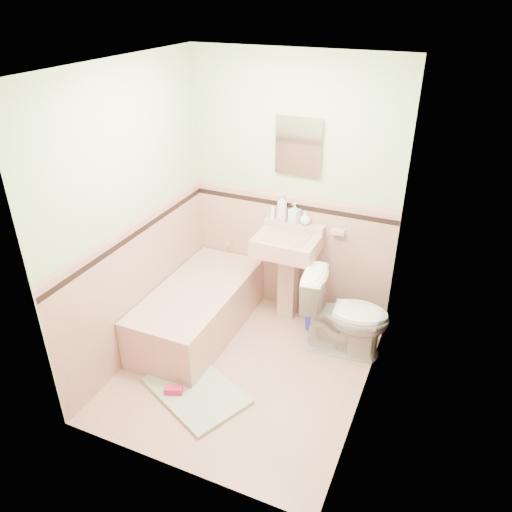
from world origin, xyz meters
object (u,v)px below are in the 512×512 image
at_px(toilet, 345,314).
at_px(soap_bottle_mid, 295,213).
at_px(bathtub, 198,311).
at_px(shoe, 174,390).
at_px(medicine_cabinet, 299,146).
at_px(bucket, 316,318).
at_px(sink, 286,279).
at_px(soap_bottle_right, 305,218).
at_px(soap_bottle_left, 282,207).

bearing_deg(toilet, soap_bottle_mid, 50.52).
relative_size(bathtub, toilet, 1.92).
distance_m(bathtub, shoe, 0.90).
height_order(medicine_cabinet, bucket, medicine_cabinet).
relative_size(sink, soap_bottle_right, 7.04).
xyz_separation_m(soap_bottle_left, shoe, (-0.31, -1.56, -1.05)).
bearing_deg(soap_bottle_left, toilet, -28.97).
bearing_deg(bathtub, sink, 37.93).
bearing_deg(soap_bottle_mid, medicine_cabinet, 87.19).
bearing_deg(soap_bottle_right, medicine_cabinet, 164.12).
bearing_deg(medicine_cabinet, sink, -90.00).
bearing_deg(bucket, medicine_cabinet, 142.33).
height_order(soap_bottle_left, shoe, soap_bottle_left).
bearing_deg(bucket, toilet, -32.59).
bearing_deg(sink, shoe, -107.79).
relative_size(soap_bottle_right, bucket, 0.53).
distance_m(medicine_cabinet, bucket, 1.64).
bearing_deg(shoe, bucket, 38.00).
distance_m(soap_bottle_left, shoe, 1.90).
relative_size(bathtub, soap_bottle_right, 11.56).
height_order(medicine_cabinet, soap_bottle_right, medicine_cabinet).
bearing_deg(toilet, bathtub, 95.68).
distance_m(soap_bottle_mid, toilet, 1.04).
bearing_deg(soap_bottle_left, medicine_cabinet, 13.21).
relative_size(bathtub, bucket, 6.18).
relative_size(medicine_cabinet, bucket, 1.89).
bearing_deg(soap_bottle_mid, shoe, -105.80).
bearing_deg(shoe, toilet, 24.14).
height_order(medicine_cabinet, shoe, medicine_cabinet).
distance_m(toilet, shoe, 1.61).
xyz_separation_m(sink, soap_bottle_left, (-0.13, 0.18, 0.65)).
relative_size(bathtub, sink, 1.64).
height_order(medicine_cabinet, soap_bottle_mid, medicine_cabinet).
height_order(bathtub, medicine_cabinet, medicine_cabinet).
bearing_deg(sink, soap_bottle_left, 125.38).
xyz_separation_m(bathtub, sink, (0.68, 0.53, 0.23)).
relative_size(sink, medicine_cabinet, 1.99).
relative_size(soap_bottle_left, toilet, 0.34).
height_order(soap_bottle_right, toilet, soap_bottle_right).
relative_size(sink, toilet, 1.17).
distance_m(bathtub, bucket, 1.13).
xyz_separation_m(bathtub, toilet, (1.33, 0.28, 0.17)).
bearing_deg(toilet, shoe, 129.70).
distance_m(soap_bottle_right, shoe, 1.92).
xyz_separation_m(sink, toilet, (0.65, -0.25, -0.07)).
bearing_deg(sink, bucket, -8.48).
height_order(toilet, bucket, toilet).
relative_size(medicine_cabinet, soap_bottle_right, 3.54).
relative_size(sink, bucket, 3.76).
bearing_deg(bucket, soap_bottle_mid, 145.78).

